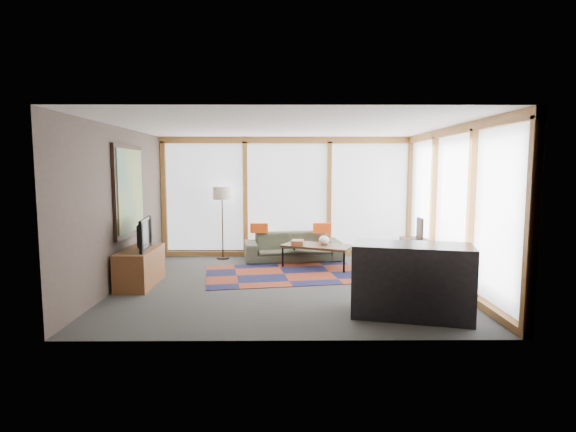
{
  "coord_description": "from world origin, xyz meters",
  "views": [
    {
      "loc": [
        -0.06,
        -7.36,
        1.93
      ],
      "look_at": [
        0.0,
        0.4,
        1.1
      ],
      "focal_mm": 28.0,
      "sensor_mm": 36.0,
      "label": 1
    }
  ],
  "objects_px": {
    "coffee_table": "(318,256)",
    "bar_counter": "(412,280)",
    "television": "(140,234)",
    "tv_console": "(140,267)",
    "floor_lamp": "(222,223)",
    "bookshelf": "(428,263)",
    "sofa": "(293,247)"
  },
  "relations": [
    {
      "from": "television",
      "to": "bar_counter",
      "type": "height_order",
      "value": "television"
    },
    {
      "from": "television",
      "to": "bar_counter",
      "type": "bearing_deg",
      "value": -118.03
    },
    {
      "from": "tv_console",
      "to": "television",
      "type": "xyz_separation_m",
      "value": [
        0.03,
        -0.04,
        0.56
      ]
    },
    {
      "from": "tv_console",
      "to": "television",
      "type": "bearing_deg",
      "value": -57.17
    },
    {
      "from": "floor_lamp",
      "to": "television",
      "type": "xyz_separation_m",
      "value": [
        -1.04,
        -2.21,
        0.09
      ]
    },
    {
      "from": "coffee_table",
      "to": "bookshelf",
      "type": "height_order",
      "value": "bookshelf"
    },
    {
      "from": "sofa",
      "to": "bar_counter",
      "type": "bearing_deg",
      "value": -75.23
    },
    {
      "from": "bookshelf",
      "to": "tv_console",
      "type": "bearing_deg",
      "value": -176.41
    },
    {
      "from": "tv_console",
      "to": "bookshelf",
      "type": "bearing_deg",
      "value": 3.59
    },
    {
      "from": "television",
      "to": "bookshelf",
      "type": "bearing_deg",
      "value": -92.79
    },
    {
      "from": "television",
      "to": "tv_console",
      "type": "bearing_deg",
      "value": 25.93
    },
    {
      "from": "tv_console",
      "to": "sofa",
      "type": "bearing_deg",
      "value": 37.93
    },
    {
      "from": "floor_lamp",
      "to": "bar_counter",
      "type": "relative_size",
      "value": 1.03
    },
    {
      "from": "television",
      "to": "coffee_table",
      "type": "bearing_deg",
      "value": -72.3
    },
    {
      "from": "coffee_table",
      "to": "bookshelf",
      "type": "relative_size",
      "value": 0.56
    },
    {
      "from": "sofa",
      "to": "coffee_table",
      "type": "height_order",
      "value": "sofa"
    },
    {
      "from": "floor_lamp",
      "to": "coffee_table",
      "type": "distance_m",
      "value": 2.21
    },
    {
      "from": "coffee_table",
      "to": "television",
      "type": "xyz_separation_m",
      "value": [
        -3.01,
        -1.38,
        0.64
      ]
    },
    {
      "from": "sofa",
      "to": "floor_lamp",
      "type": "xyz_separation_m",
      "value": [
        -1.49,
        0.18,
        0.48
      ]
    },
    {
      "from": "coffee_table",
      "to": "television",
      "type": "height_order",
      "value": "television"
    },
    {
      "from": "bookshelf",
      "to": "television",
      "type": "bearing_deg",
      "value": -175.89
    },
    {
      "from": "coffee_table",
      "to": "tv_console",
      "type": "distance_m",
      "value": 3.32
    },
    {
      "from": "floor_lamp",
      "to": "television",
      "type": "bearing_deg",
      "value": -115.18
    },
    {
      "from": "bookshelf",
      "to": "television",
      "type": "xyz_separation_m",
      "value": [
        -4.85,
        -0.35,
        0.57
      ]
    },
    {
      "from": "television",
      "to": "bar_counter",
      "type": "relative_size",
      "value": 0.59
    },
    {
      "from": "floor_lamp",
      "to": "television",
      "type": "height_order",
      "value": "floor_lamp"
    },
    {
      "from": "floor_lamp",
      "to": "tv_console",
      "type": "bearing_deg",
      "value": -116.2
    },
    {
      "from": "tv_console",
      "to": "television",
      "type": "height_order",
      "value": "television"
    },
    {
      "from": "coffee_table",
      "to": "bar_counter",
      "type": "distance_m",
      "value": 3.11
    },
    {
      "from": "bookshelf",
      "to": "bar_counter",
      "type": "relative_size",
      "value": 1.56
    },
    {
      "from": "floor_lamp",
      "to": "tv_console",
      "type": "relative_size",
      "value": 1.28
    },
    {
      "from": "sofa",
      "to": "bookshelf",
      "type": "bearing_deg",
      "value": -43.75
    }
  ]
}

